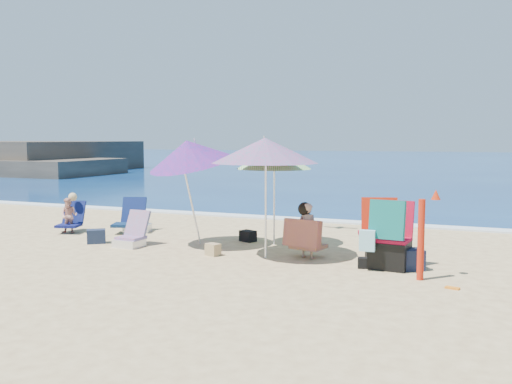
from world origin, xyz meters
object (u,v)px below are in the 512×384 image
at_px(furled_umbrella, 424,231).
at_px(chair_rainbow, 132,237).
at_px(chair_navy, 134,223).
at_px(person_left, 70,215).
at_px(camp_chair_left, 383,243).
at_px(umbrella_striped, 274,158).
at_px(camp_chair_right, 389,243).
at_px(person_center, 306,231).
at_px(umbrella_blue, 189,152).
at_px(umbrella_turquoise, 265,151).

bearing_deg(furled_umbrella, chair_rainbow, 174.55).
xyz_separation_m(chair_navy, person_left, (-1.25, -0.64, 0.19)).
bearing_deg(camp_chair_left, umbrella_striped, 162.21).
distance_m(chair_rainbow, camp_chair_right, 4.91).
distance_m(person_center, person_left, 5.64).
bearing_deg(umbrella_striped, camp_chair_right, -26.26).
height_order(camp_chair_left, person_left, camp_chair_left).
height_order(umbrella_striped, camp_chair_left, umbrella_striped).
xyz_separation_m(camp_chair_left, person_left, (-6.89, 0.33, 0.08)).
bearing_deg(chair_rainbow, furled_umbrella, -5.45).
bearing_deg(person_center, umbrella_striped, 134.83).
height_order(umbrella_blue, camp_chair_right, umbrella_blue).
xyz_separation_m(chair_rainbow, person_left, (-2.17, 0.79, 0.22)).
bearing_deg(chair_rainbow, umbrella_striped, 25.36).
bearing_deg(furled_umbrella, person_center, 159.95).
relative_size(umbrella_striped, chair_navy, 2.07).
distance_m(chair_navy, person_left, 1.41).
xyz_separation_m(umbrella_turquoise, umbrella_striped, (-0.27, 1.15, -0.17)).
relative_size(umbrella_striped, camp_chair_left, 1.82).
distance_m(umbrella_turquoise, chair_rainbow, 3.23).
relative_size(umbrella_blue, person_left, 2.55).
relative_size(furled_umbrella, chair_rainbow, 1.96).
xyz_separation_m(umbrella_turquoise, chair_navy, (-3.68, 1.40, -1.67)).
bearing_deg(umbrella_blue, camp_chair_right, -5.92).
bearing_deg(camp_chair_right, chair_rainbow, 179.87).
xyz_separation_m(umbrella_blue, chair_rainbow, (-1.06, -0.39, -1.63)).
bearing_deg(camp_chair_left, person_left, 177.30).
distance_m(umbrella_striped, person_center, 1.82).
relative_size(camp_chair_left, camp_chair_right, 0.94).
height_order(umbrella_turquoise, person_left, umbrella_turquoise).
xyz_separation_m(camp_chair_left, person_center, (-1.28, -0.24, 0.15)).
xyz_separation_m(furled_umbrella, person_center, (-2.04, 0.74, -0.25)).
xyz_separation_m(furled_umbrella, camp_chair_right, (-0.58, 0.51, -0.32)).
relative_size(chair_rainbow, camp_chair_right, 0.60).
xyz_separation_m(umbrella_turquoise, camp_chair_right, (2.15, -0.04, -1.46)).
bearing_deg(chair_rainbow, umbrella_blue, 20.02).
relative_size(camp_chair_right, person_left, 1.30).
bearing_deg(chair_navy, camp_chair_right, -13.88).
height_order(umbrella_turquoise, camp_chair_left, umbrella_turquoise).
relative_size(umbrella_blue, camp_chair_right, 1.96).
relative_size(furled_umbrella, person_center, 1.35).
xyz_separation_m(camp_chair_left, camp_chair_right, (0.18, -0.47, 0.09)).
bearing_deg(furled_umbrella, chair_navy, 163.05).
bearing_deg(camp_chair_left, camp_chair_right, -69.18).
bearing_deg(person_left, umbrella_turquoise, -8.77).
distance_m(chair_navy, person_center, 4.54).
bearing_deg(person_left, camp_chair_right, -6.46).
distance_m(camp_chair_right, person_center, 1.48).
distance_m(umbrella_turquoise, person_center, 1.57).
bearing_deg(furled_umbrella, camp_chair_right, 138.49).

